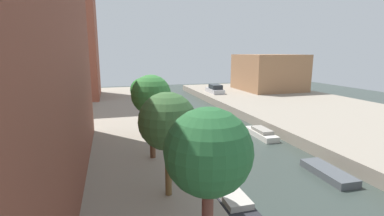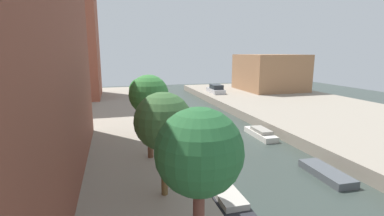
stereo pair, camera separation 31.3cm
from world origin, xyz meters
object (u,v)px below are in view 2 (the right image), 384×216
at_px(street_tree_3, 141,91).
at_px(moored_boat_left_3, 170,127).
at_px(moored_boat_right_2, 261,133).
at_px(moored_boat_left_1, 230,206).
at_px(moored_boat_left_2, 193,158).
at_px(street_tree_2, 149,96).
at_px(apartment_tower_far, 59,18).
at_px(low_block_right, 270,72).
at_px(parked_car, 216,89).
at_px(moored_boat_right_1, 326,173).
at_px(moored_boat_left_4, 161,110).
at_px(street_tree_0, 199,154).
at_px(street_tree_1, 163,122).

distance_m(street_tree_3, moored_boat_left_3, 7.20).
xyz_separation_m(moored_boat_left_3, moored_boat_right_2, (7.54, -4.72, 0.02)).
height_order(moored_boat_left_1, moored_boat_left_2, moored_boat_left_1).
relative_size(street_tree_2, moored_boat_left_2, 1.44).
bearing_deg(moored_boat_left_3, moored_boat_left_2, -91.02).
height_order(apartment_tower_far, low_block_right, apartment_tower_far).
bearing_deg(parked_car, moored_boat_right_1, -97.39).
height_order(low_block_right, moored_boat_right_1, low_block_right).
bearing_deg(street_tree_3, moored_boat_right_2, -0.00).
height_order(moored_boat_left_1, moored_boat_right_2, moored_boat_left_1).
bearing_deg(street_tree_3, moored_boat_left_1, -74.36).
bearing_deg(apartment_tower_far, moored_boat_right_2, -49.27).
xyz_separation_m(street_tree_2, moored_boat_right_1, (10.51, -3.77, -4.81)).
height_order(low_block_right, moored_boat_left_2, low_block_right).
bearing_deg(moored_boat_left_4, street_tree_2, -101.65).
xyz_separation_m(street_tree_0, street_tree_1, (0.00, 5.49, -0.45)).
bearing_deg(moored_boat_left_3, moored_boat_left_4, 87.13).
xyz_separation_m(moored_boat_left_2, moored_boat_right_2, (7.70, 4.20, 0.02)).
xyz_separation_m(apartment_tower_far, low_block_right, (34.00, -0.48, -8.32)).
distance_m(street_tree_0, parked_car, 39.67).
relative_size(street_tree_0, street_tree_1, 1.07).
bearing_deg(moored_boat_right_2, street_tree_1, -137.40).
relative_size(apartment_tower_far, moored_boat_left_3, 5.09).
relative_size(street_tree_3, moored_boat_left_1, 1.14).
bearing_deg(moored_boat_left_4, apartment_tower_far, 141.18).
xyz_separation_m(street_tree_0, moored_boat_left_1, (3.03, 4.59, -4.64)).
bearing_deg(apartment_tower_far, street_tree_3, -68.67).
bearing_deg(parked_car, moored_boat_left_1, -109.47).
bearing_deg(moored_boat_right_2, street_tree_0, -124.99).
height_order(apartment_tower_far, moored_boat_right_2, apartment_tower_far).
xyz_separation_m(street_tree_3, moored_boat_right_2, (10.78, -0.00, -4.35)).
relative_size(street_tree_3, moored_boat_left_2, 1.27).
bearing_deg(moored_boat_right_2, moored_boat_left_3, 147.97).
relative_size(street_tree_0, moored_boat_left_3, 1.18).
height_order(parked_car, moored_boat_right_1, parked_car).
relative_size(street_tree_0, moored_boat_right_1, 1.37).
distance_m(apartment_tower_far, moored_boat_left_1, 37.77).
relative_size(street_tree_1, street_tree_2, 0.93).
distance_m(apartment_tower_far, moored_boat_left_3, 25.04).
bearing_deg(moored_boat_left_4, moored_boat_left_2, -91.90).
height_order(parked_car, moored_boat_left_2, parked_car).
relative_size(street_tree_0, moored_boat_left_4, 1.62).
distance_m(street_tree_1, street_tree_3, 9.92).
distance_m(moored_boat_left_2, moored_boat_right_2, 8.77).
bearing_deg(street_tree_1, low_block_right, 52.24).
relative_size(street_tree_2, moored_boat_left_3, 1.19).
bearing_deg(moored_boat_right_1, street_tree_0, -147.33).
bearing_deg(low_block_right, street_tree_3, -138.17).
height_order(moored_boat_left_2, moored_boat_right_1, moored_boat_left_2).
relative_size(street_tree_1, moored_boat_left_4, 1.51).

